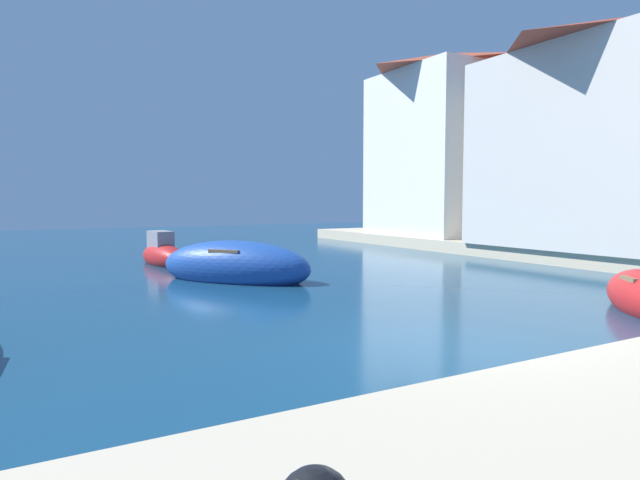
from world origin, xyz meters
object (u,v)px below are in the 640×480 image
Objects in this scene: waterfront_building_main at (613,132)px; moored_boat_5 at (163,255)px; moored_boat_0 at (235,266)px; waterfront_building_annex at (446,144)px.

moored_boat_5 is at bearing 154.21° from waterfront_building_main.
moored_boat_0 is 0.50× the size of waterfront_building_annex.
waterfront_building_main reaches higher than moored_boat_5.
waterfront_building_main is 0.98× the size of waterfront_building_annex.
moored_boat_0 is 1.39× the size of moored_boat_5.
waterfront_building_annex reaches higher than waterfront_building_main.
waterfront_building_annex is at bearing 90.00° from waterfront_building_main.
moored_boat_0 is 14.09m from waterfront_building_main.
moored_boat_0 is 15.50m from waterfront_building_annex.
waterfront_building_main is at bearing -137.26° from moored_boat_0.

